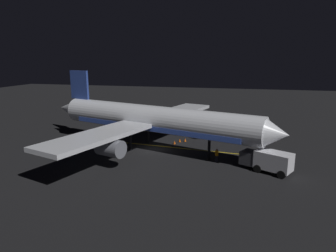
% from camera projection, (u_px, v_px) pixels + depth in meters
% --- Properties ---
extents(ground_plane, '(180.00, 180.00, 0.20)m').
position_uv_depth(ground_plane, '(154.00, 150.00, 42.57)').
color(ground_plane, black).
extents(apron_guide_stripe, '(1.92, 18.56, 0.01)m').
position_uv_depth(apron_guide_stripe, '(184.00, 149.00, 42.98)').
color(apron_guide_stripe, gold).
rests_on(apron_guide_stripe, ground_plane).
extents(airliner, '(33.90, 35.95, 10.66)m').
position_uv_depth(airliner, '(150.00, 120.00, 41.92)').
color(airliner, white).
rests_on(airliner, ground_plane).
extents(baggage_truck, '(4.48, 5.98, 2.43)m').
position_uv_depth(baggage_truck, '(268.00, 161.00, 34.00)').
color(baggage_truck, silver).
rests_on(baggage_truck, ground_plane).
extents(catering_truck, '(5.08, 6.72, 2.41)m').
position_uv_depth(catering_truck, '(188.00, 128.00, 50.07)').
color(catering_truck, navy).
rests_on(catering_truck, ground_plane).
extents(ground_crew_worker, '(0.40, 0.40, 1.74)m').
position_uv_depth(ground_crew_worker, '(217.00, 155.00, 37.20)').
color(ground_crew_worker, black).
rests_on(ground_crew_worker, ground_plane).
extents(traffic_cone_near_left, '(0.50, 0.50, 0.55)m').
position_uv_depth(traffic_cone_near_left, '(185.00, 140.00, 46.42)').
color(traffic_cone_near_left, '#EA590F').
rests_on(traffic_cone_near_left, ground_plane).
extents(traffic_cone_near_right, '(0.50, 0.50, 0.55)m').
position_uv_depth(traffic_cone_near_right, '(175.00, 143.00, 45.12)').
color(traffic_cone_near_right, '#EA590F').
rests_on(traffic_cone_near_right, ground_plane).
extents(traffic_cone_under_wing, '(0.50, 0.50, 0.55)m').
position_uv_depth(traffic_cone_under_wing, '(180.00, 140.00, 46.26)').
color(traffic_cone_under_wing, '#EA590F').
rests_on(traffic_cone_under_wing, ground_plane).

